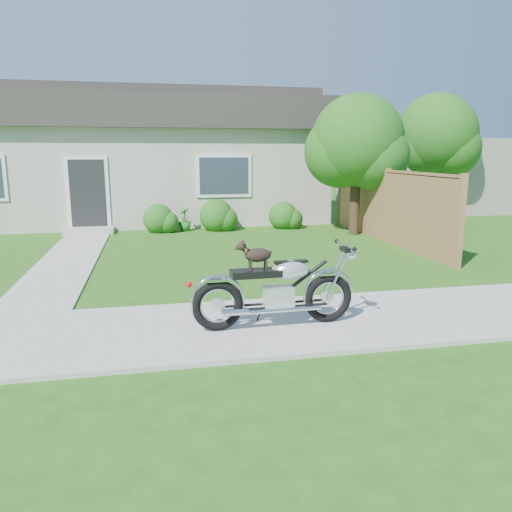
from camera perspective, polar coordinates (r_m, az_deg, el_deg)
The scene contains 10 objects.
ground at distance 6.70m, azimuth -13.97°, elevation -8.67°, with size 80.00×80.00×0.00m, color #235114.
sidewalk at distance 6.69m, azimuth -13.98°, elevation -8.51°, with size 24.00×2.20×0.04m, color #9E9B93.
walkway at distance 11.66m, azimuth -20.52°, elevation -0.29°, with size 1.20×8.00×0.03m, color #9E9B93.
house at distance 18.28m, azimuth -13.03°, elevation 11.03°, with size 12.60×7.03×4.50m.
fence at distance 13.50m, azimuth 14.64°, elevation 5.61°, with size 0.12×6.62×1.90m.
tree_near at distance 14.33m, azimuth 12.04°, elevation 12.27°, with size 2.60×2.53×3.89m.
tree_far at distance 19.20m, azimuth 20.30°, elevation 12.51°, with size 2.86×2.83×4.35m.
shrub_row at distance 14.91m, azimuth -10.34°, elevation 4.23°, with size 10.49×1.01×1.01m.
potted_plant_right at distance 14.99m, azimuth -8.12°, elevation 4.16°, with size 0.39×0.39×0.69m, color #1D6C1F.
motorcycle_with_dog at distance 6.54m, azimuth 2.47°, elevation -3.78°, with size 2.22×0.60×1.15m.
Camera 1 is at (0.33, -6.28, 2.30)m, focal length 35.00 mm.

